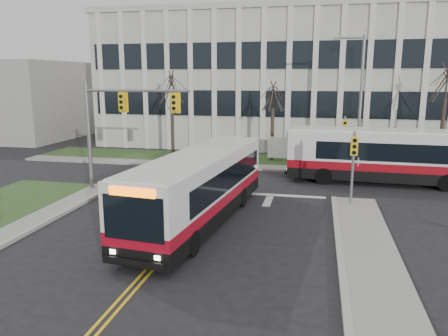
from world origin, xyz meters
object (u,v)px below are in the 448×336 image
Objects in this scene: bus_main at (200,189)px; bus_cross at (390,158)px; directory_sign at (278,148)px; streetlight at (358,95)px.

bus_cross is at bearing 51.34° from bus_main.
directory_sign is at bearing 87.84° from bus_main.
bus_main is 0.95× the size of bus_cross.
streetlight is at bearing 66.15° from bus_main.
streetlight reaches higher than bus_main.
streetlight is 6.96m from directory_sign.
streetlight is 15.74m from bus_main.
bus_cross reaches higher than directory_sign.
directory_sign is at bearing -122.50° from bus_cross.
streetlight is 0.79× the size of bus_main.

